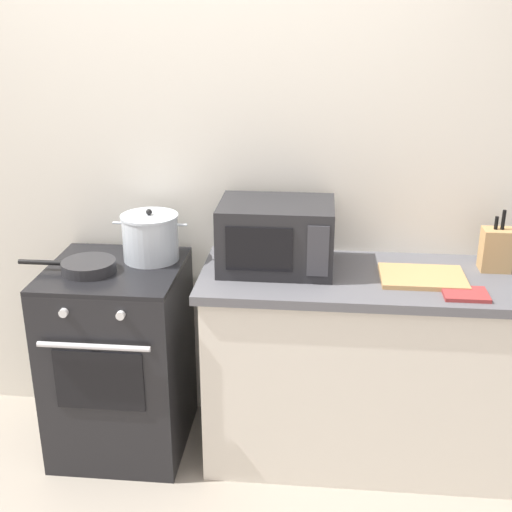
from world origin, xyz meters
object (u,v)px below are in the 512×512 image
at_px(stove, 120,358).
at_px(microwave, 276,236).
at_px(knife_block, 496,249).
at_px(stock_pot, 150,237).
at_px(oven_mitt, 465,294).
at_px(frying_pan, 87,266).
at_px(cutting_board, 423,277).

distance_m(stove, microwave, 0.95).
bearing_deg(microwave, knife_block, 3.68).
bearing_deg(stock_pot, microwave, -4.21).
relative_size(stove, knife_block, 3.32).
distance_m(stove, knife_block, 1.79).
bearing_deg(stove, oven_mitt, -6.00).
bearing_deg(knife_block, microwave, -176.32).
distance_m(stove, oven_mitt, 1.59).
bearing_deg(frying_pan, knife_block, 6.21).
xyz_separation_m(stock_pot, oven_mitt, (1.36, -0.28, -0.10)).
xyz_separation_m(stove, cutting_board, (1.36, 0.00, 0.47)).
bearing_deg(stove, microwave, 6.22).
xyz_separation_m(stove, frying_pan, (-0.10, -0.05, 0.48)).
xyz_separation_m(stock_pot, knife_block, (1.54, 0.02, -0.01)).
bearing_deg(microwave, oven_mitt, -16.87).
height_order(frying_pan, cutting_board, frying_pan).
bearing_deg(frying_pan, oven_mitt, -3.75).
bearing_deg(frying_pan, stock_pot, 35.55).
relative_size(frying_pan, oven_mitt, 2.43).
height_order(microwave, knife_block, microwave).
relative_size(stock_pot, microwave, 0.69).
bearing_deg(oven_mitt, knife_block, 59.13).
xyz_separation_m(cutting_board, knife_block, (0.33, 0.14, 0.09)).
distance_m(microwave, cutting_board, 0.66).
distance_m(knife_block, oven_mitt, 0.36).
height_order(cutting_board, knife_block, knife_block).
xyz_separation_m(microwave, knife_block, (0.96, 0.06, -0.05)).
height_order(stove, knife_block, knife_block).
height_order(stove, oven_mitt, oven_mitt).
xyz_separation_m(stock_pot, frying_pan, (-0.25, -0.18, -0.08)).
distance_m(stock_pot, microwave, 0.58).
relative_size(knife_block, oven_mitt, 1.54).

